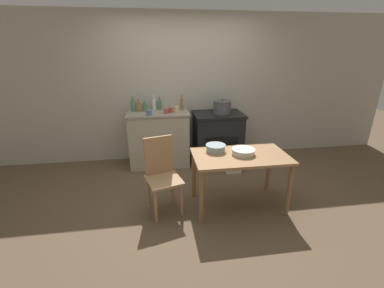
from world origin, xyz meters
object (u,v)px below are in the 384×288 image
(bottle_mid_left, at_px, (133,106))
(bottle_center, at_px, (182,104))
(bottle_left, at_px, (154,104))
(chair, at_px, (162,173))
(bottle_center_right, at_px, (159,105))
(cup_far_right, at_px, (177,109))
(mixing_bowl_small, at_px, (216,148))
(cup_mid_right, at_px, (149,113))
(cup_right, at_px, (171,110))
(bottle_center_left, at_px, (145,107))
(stock_pot, at_px, (222,107))
(mixing_bowl_large, at_px, (243,151))
(work_table, at_px, (240,162))
(cup_end_right, at_px, (166,111))
(bottle_far_left, at_px, (139,107))
(stove, at_px, (217,137))
(flour_sack, at_px, (233,161))

(bottle_mid_left, bearing_deg, bottle_center, 0.76)
(bottle_left, height_order, bottle_center, bottle_center)
(chair, height_order, bottle_center_right, bottle_center_right)
(bottle_center_right, relative_size, cup_far_right, 2.19)
(cup_far_right, bearing_deg, mixing_bowl_small, -72.70)
(cup_mid_right, distance_m, cup_right, 0.39)
(bottle_left, bearing_deg, chair, -88.10)
(bottle_center_left, bearing_deg, stock_pot, -7.46)
(mixing_bowl_large, xyz_separation_m, cup_mid_right, (-1.16, 1.24, 0.23))
(chair, height_order, cup_right, cup_right)
(work_table, distance_m, cup_mid_right, 1.72)
(mixing_bowl_small, height_order, cup_end_right, cup_end_right)
(bottle_far_left, bearing_deg, bottle_left, 21.93)
(chair, distance_m, bottle_far_left, 1.61)
(stock_pot, relative_size, cup_end_right, 3.60)
(bottle_center_right, relative_size, cup_right, 2.63)
(mixing_bowl_small, height_order, bottle_far_left, bottle_far_left)
(stove, distance_m, stock_pot, 0.56)
(stock_pot, height_order, mixing_bowl_small, stock_pot)
(bottle_far_left, relative_size, cup_far_right, 2.10)
(bottle_center_right, bearing_deg, bottle_mid_left, -168.79)
(work_table, distance_m, cup_right, 1.64)
(stock_pot, height_order, bottle_center_right, bottle_center_right)
(stove, xyz_separation_m, cup_end_right, (-0.91, -0.11, 0.54))
(chair, relative_size, stock_pot, 3.05)
(bottle_center_left, xyz_separation_m, bottle_center, (0.64, -0.01, 0.03))
(flour_sack, relative_size, bottle_center_right, 1.83)
(bottle_center_left, distance_m, cup_far_right, 0.57)
(bottle_center, bearing_deg, cup_far_right, -119.21)
(work_table, bearing_deg, bottle_center, 109.43)
(bottle_far_left, xyz_separation_m, cup_far_right, (0.63, -0.15, -0.03))
(bottle_center_left, bearing_deg, bottle_center_right, 15.19)
(bottle_left, height_order, bottle_center_right, bottle_left)
(stock_pot, distance_m, cup_far_right, 0.79)
(flour_sack, relative_size, bottle_left, 1.57)
(work_table, xyz_separation_m, bottle_left, (-1.03, 1.65, 0.43))
(flour_sack, bearing_deg, stove, 106.22)
(bottle_mid_left, distance_m, cup_end_right, 0.59)
(stove, xyz_separation_m, bottle_mid_left, (-1.45, 0.11, 0.60))
(stove, distance_m, flour_sack, 0.60)
(bottle_center_left, distance_m, cup_end_right, 0.43)
(bottle_mid_left, xyz_separation_m, cup_far_right, (0.72, -0.17, -0.05))
(flour_sack, bearing_deg, bottle_center_right, 148.24)
(bottle_mid_left, distance_m, bottle_center, 0.83)
(mixing_bowl_large, distance_m, mixing_bowl_small, 0.35)
(mixing_bowl_small, bearing_deg, cup_end_right, 115.34)
(mixing_bowl_large, bearing_deg, bottle_center, 110.85)
(chair, relative_size, cup_right, 11.45)
(mixing_bowl_large, relative_size, cup_mid_right, 3.41)
(flour_sack, xyz_separation_m, cup_end_right, (-1.06, 0.41, 0.79))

